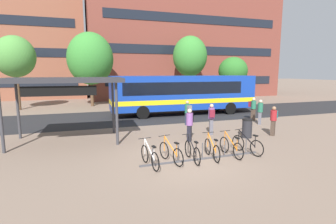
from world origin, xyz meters
name	(u,v)px	position (x,y,z in m)	size (l,w,h in m)	color
ground	(185,160)	(0.00, 0.00, 0.00)	(200.00, 200.00, 0.00)	#7A6656
bus_lane_asphalt	(134,117)	(0.00, 10.58, 0.00)	(80.00, 7.20, 0.01)	#232326
city_bus	(184,93)	(4.25, 10.57, 1.78)	(12.09, 2.87, 3.20)	#14389E
bike_rack	(202,157)	(0.67, -0.20, 0.09)	(5.22, 0.15, 0.70)	#47474C
parked_bicycle_white_0	(150,157)	(-1.56, -0.29, 0.38)	(0.52, 1.71, 0.99)	black
parked_bicycle_orange_1	(171,153)	(-0.66, -0.12, 0.38)	(0.59, 1.69, 0.99)	black
parked_bicycle_black_2	(192,152)	(0.21, -0.23, 0.38)	(0.52, 1.72, 0.99)	black
parked_bicycle_orange_3	(212,149)	(1.10, -0.19, 0.38)	(0.52, 1.72, 0.99)	black
parked_bicycle_orange_4	(231,147)	(2.01, -0.18, 0.38)	(0.52, 1.72, 0.99)	black
parked_bicycle_black_5	(247,145)	(2.87, -0.09, 0.38)	(0.61, 1.68, 0.99)	black
transit_shelter	(63,82)	(-4.70, 4.47, 3.03)	(5.88, 3.68, 3.23)	#38383D
commuter_maroon_pack_0	(211,117)	(2.98, 3.41, 1.02)	(0.47, 0.60, 1.76)	#565660
commuter_black_pack_1	(190,123)	(1.29, 2.57, 0.97)	(0.55, 0.60, 1.68)	black
commuter_teal_pack_2	(274,119)	(6.17, 2.16, 0.95)	(0.60, 0.55, 1.65)	#47382D
commuter_grey_pack_3	(188,111)	(2.76, 6.34, 0.94)	(0.40, 0.57, 1.64)	#2D3851
commuter_maroon_pack_4	(260,110)	(7.50, 5.00, 0.97)	(0.57, 0.60, 1.68)	#565660
commuter_maroon_pack_5	(253,107)	(7.98, 6.43, 0.96)	(0.48, 0.60, 1.66)	#47382D
trash_bin	(247,128)	(4.52, 2.24, 0.52)	(0.55, 0.55, 1.03)	#232328
street_tree_0	(90,59)	(-2.87, 18.44, 4.83)	(4.58, 4.58, 7.47)	brown
street_tree_1	(233,71)	(12.92, 17.01, 3.63)	(3.33, 3.33, 5.23)	brown
street_tree_2	(15,57)	(-9.48, 17.84, 4.88)	(3.53, 3.53, 6.79)	brown
street_tree_3	(190,56)	(8.32, 18.97, 5.30)	(3.98, 3.98, 7.65)	brown
building_left_wing	(18,44)	(-11.84, 31.66, 7.35)	(17.26, 10.63, 14.69)	brown
building_right_wing	(180,29)	(10.59, 28.14, 9.81)	(26.79, 12.10, 19.62)	brown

